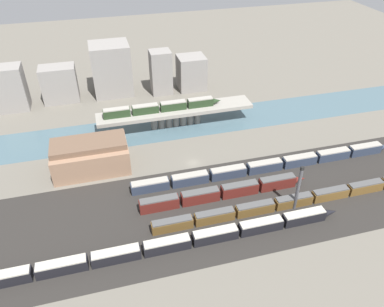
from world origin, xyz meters
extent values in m
plane|color=#666056|center=(0.00, 0.00, 0.00)|extent=(400.00, 400.00, 0.00)
cube|color=#282623|center=(0.00, -24.00, 0.00)|extent=(280.00, 42.00, 0.01)
cube|color=#47606B|center=(0.00, 27.06, 0.00)|extent=(320.00, 21.30, 0.01)
cube|color=gray|center=(0.00, 27.06, 6.95)|extent=(63.42, 9.75, 1.45)
cylinder|color=gray|center=(-9.13, 27.06, 3.11)|extent=(2.55, 2.55, 6.22)
cylinder|color=gray|center=(-6.09, 27.06, 3.11)|extent=(2.55, 2.55, 6.22)
cylinder|color=gray|center=(-3.04, 27.06, 3.11)|extent=(2.55, 2.55, 6.22)
cylinder|color=gray|center=(0.00, 27.06, 3.11)|extent=(2.55, 2.55, 6.22)
cylinder|color=gray|center=(3.04, 27.06, 3.11)|extent=(2.55, 2.55, 6.22)
cylinder|color=gray|center=(6.09, 27.06, 3.11)|extent=(2.55, 2.55, 6.22)
cylinder|color=gray|center=(9.13, 27.06, 3.11)|extent=(2.55, 2.55, 6.22)
cube|color=#23381E|center=(-23.49, 27.06, 9.22)|extent=(10.43, 3.02, 3.09)
cube|color=#9E998E|center=(-23.49, 27.06, 10.97)|extent=(10.02, 2.78, 0.40)
cube|color=#23381E|center=(-12.22, 27.06, 9.22)|extent=(10.43, 3.02, 3.09)
cube|color=#9E998E|center=(-12.22, 27.06, 10.97)|extent=(10.02, 2.78, 0.40)
cube|color=#23381E|center=(-0.95, 27.06, 9.22)|extent=(10.43, 3.02, 3.09)
cube|color=#9E998E|center=(-0.95, 27.06, 10.97)|extent=(10.02, 2.78, 0.40)
cube|color=#23381E|center=(10.32, 27.06, 9.22)|extent=(10.43, 3.02, 3.09)
cube|color=#9E998E|center=(10.32, 27.06, 10.97)|extent=(10.02, 2.78, 0.40)
cone|color=#23381E|center=(17.37, 27.06, 9.06)|extent=(3.65, 2.72, 2.72)
cube|color=black|center=(-58.09, -36.37, 1.60)|extent=(12.89, 3.05, 3.19)
cube|color=#B7B2A3|center=(-58.09, -36.37, 3.39)|extent=(12.37, 2.80, 0.40)
cube|color=black|center=(-44.44, -36.37, 1.60)|extent=(12.89, 3.05, 3.19)
cube|color=#B7B2A3|center=(-44.44, -36.37, 3.39)|extent=(12.37, 2.80, 0.40)
cube|color=black|center=(-30.80, -36.37, 1.60)|extent=(12.89, 3.05, 3.19)
cube|color=#B7B2A3|center=(-30.80, -36.37, 3.39)|extent=(12.37, 2.80, 0.40)
cube|color=black|center=(-17.15, -36.37, 1.60)|extent=(12.89, 3.05, 3.19)
cube|color=#B7B2A3|center=(-17.15, -36.37, 3.39)|extent=(12.37, 2.80, 0.40)
cube|color=black|center=(-3.51, -36.37, 1.60)|extent=(12.89, 3.05, 3.19)
cube|color=#B7B2A3|center=(-3.51, -36.37, 3.39)|extent=(12.37, 2.80, 0.40)
cube|color=black|center=(10.13, -36.37, 1.60)|extent=(12.89, 3.05, 3.19)
cube|color=#B7B2A3|center=(10.13, -36.37, 3.39)|extent=(12.37, 2.80, 0.40)
cube|color=black|center=(23.78, -36.37, 1.60)|extent=(12.89, 3.05, 3.19)
cube|color=#B7B2A3|center=(23.78, -36.37, 3.39)|extent=(12.37, 2.80, 0.40)
cone|color=black|center=(32.48, -36.37, 1.44)|extent=(4.51, 2.74, 2.74)
cube|color=brown|center=(-14.17, -29.33, 1.57)|extent=(11.97, 2.72, 3.14)
cube|color=#4C4C4C|center=(-14.17, -29.33, 3.34)|extent=(11.49, 2.50, 0.40)
cube|color=brown|center=(-1.43, -29.33, 1.57)|extent=(11.97, 2.72, 3.14)
cube|color=#4C4C4C|center=(-1.43, -29.33, 3.34)|extent=(11.49, 2.50, 0.40)
cube|color=brown|center=(11.31, -29.33, 1.57)|extent=(11.97, 2.72, 3.14)
cube|color=#4C4C4C|center=(11.31, -29.33, 3.34)|extent=(11.49, 2.50, 0.40)
cube|color=brown|center=(24.06, -29.33, 1.57)|extent=(11.97, 2.72, 3.14)
cube|color=#4C4C4C|center=(24.06, -29.33, 3.34)|extent=(11.49, 2.50, 0.40)
cube|color=brown|center=(36.80, -29.33, 1.57)|extent=(11.97, 2.72, 3.14)
cube|color=#4C4C4C|center=(36.80, -29.33, 3.34)|extent=(11.49, 2.50, 0.40)
cube|color=brown|center=(49.54, -29.33, 1.57)|extent=(11.97, 2.72, 3.14)
cube|color=#4C4C4C|center=(49.54, -29.33, 3.34)|extent=(11.49, 2.50, 0.40)
cube|color=#5B1E19|center=(-16.18, -20.12, 1.88)|extent=(12.08, 2.97, 3.76)
cube|color=#4C4C4C|center=(-16.18, -20.12, 3.96)|extent=(11.60, 2.73, 0.40)
cube|color=#5B1E19|center=(-3.14, -20.12, 1.88)|extent=(12.08, 2.97, 3.76)
cube|color=#4C4C4C|center=(-3.14, -20.12, 3.96)|extent=(11.60, 2.73, 0.40)
cube|color=#5B1E19|center=(9.89, -20.12, 1.88)|extent=(12.08, 2.97, 3.76)
cube|color=#4C4C4C|center=(9.89, -20.12, 3.96)|extent=(11.60, 2.73, 0.40)
cube|color=#5B1E19|center=(22.92, -20.12, 1.88)|extent=(12.08, 2.97, 3.76)
cube|color=#4C4C4C|center=(22.92, -20.12, 3.96)|extent=(11.60, 2.73, 0.40)
cone|color=#5B1E19|center=(31.08, -20.12, 1.69)|extent=(4.23, 2.68, 2.68)
cube|color=#2D384C|center=(-17.37, -10.74, 1.63)|extent=(12.37, 3.09, 3.27)
cube|color=#9E998E|center=(-17.37, -10.74, 3.47)|extent=(11.88, 2.85, 0.40)
cube|color=#2D384C|center=(-4.01, -10.74, 1.63)|extent=(12.37, 3.09, 3.27)
cube|color=#9E998E|center=(-4.01, -10.74, 3.47)|extent=(11.88, 2.85, 0.40)
cube|color=#2D384C|center=(9.36, -10.74, 1.63)|extent=(12.37, 3.09, 3.27)
cube|color=#9E998E|center=(9.36, -10.74, 3.47)|extent=(11.88, 2.85, 0.40)
cube|color=#2D384C|center=(22.72, -10.74, 1.63)|extent=(12.37, 3.09, 3.27)
cube|color=#9E998E|center=(22.72, -10.74, 3.47)|extent=(11.88, 2.85, 0.40)
cube|color=#2D384C|center=(36.08, -10.74, 1.63)|extent=(12.37, 3.09, 3.27)
cube|color=#9E998E|center=(36.08, -10.74, 3.47)|extent=(11.88, 2.85, 0.40)
cube|color=#2D384C|center=(49.45, -10.74, 1.63)|extent=(12.37, 3.09, 3.27)
cube|color=#9E998E|center=(49.45, -10.74, 3.47)|extent=(11.88, 2.85, 0.40)
cube|color=#2D384C|center=(62.81, -10.74, 1.63)|extent=(12.37, 3.09, 3.27)
cube|color=#9E998E|center=(62.81, -10.74, 3.47)|extent=(11.88, 2.85, 0.40)
cone|color=#2D384C|center=(71.16, -10.74, 1.47)|extent=(4.33, 2.78, 2.78)
cube|color=#937056|center=(-34.94, 6.50, 4.51)|extent=(25.60, 15.75, 9.02)
cube|color=brown|center=(-34.94, 6.50, 10.01)|extent=(25.09, 11.03, 1.98)
cylinder|color=#4C4C51|center=(23.85, -30.59, 7.36)|extent=(1.01, 1.01, 14.71)
cube|color=black|center=(23.85, -30.59, 15.31)|extent=(1.00, 0.70, 1.20)
cube|color=gray|center=(-66.16, 60.08, 9.87)|extent=(13.34, 9.98, 19.74)
cube|color=gray|center=(-45.73, 63.03, 8.23)|extent=(15.61, 9.79, 16.46)
cube|color=gray|center=(-21.80, 65.26, 11.92)|extent=(17.61, 15.28, 23.84)
cube|color=gray|center=(0.44, 59.49, 10.23)|extent=(9.61, 8.66, 20.46)
cube|color=gray|center=(15.47, 60.36, 8.05)|extent=(12.88, 11.55, 16.09)
camera|label=1|loc=(-28.36, -103.93, 79.95)|focal=35.00mm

